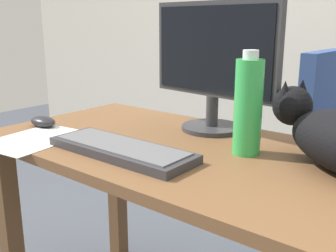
# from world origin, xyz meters

# --- Properties ---
(desk) EXTENTS (1.53, 0.63, 0.71)m
(desk) POSITION_xyz_m (0.00, 0.00, 0.61)
(desk) COLOR brown
(desk) RESTS_ON ground_plane
(monitor) EXTENTS (0.48, 0.20, 0.41)m
(monitor) POSITION_xyz_m (-0.19, 0.21, 0.94)
(monitor) COLOR #333338
(monitor) RESTS_ON desk
(keyboard) EXTENTS (0.44, 0.15, 0.03)m
(keyboard) POSITION_xyz_m (-0.24, -0.16, 0.72)
(keyboard) COLOR #333338
(keyboard) RESTS_ON desk
(computer_mouse) EXTENTS (0.11, 0.06, 0.04)m
(computer_mouse) POSITION_xyz_m (-0.66, -0.12, 0.73)
(computer_mouse) COLOR #232328
(computer_mouse) RESTS_ON desk
(paper_sheet) EXTENTS (0.24, 0.32, 0.00)m
(paper_sheet) POSITION_xyz_m (-0.55, -0.23, 0.71)
(paper_sheet) COLOR white
(paper_sheet) RESTS_ON desk
(spray_bottle) EXTENTS (0.08, 0.08, 0.28)m
(spray_bottle) POSITION_xyz_m (0.02, 0.06, 0.84)
(spray_bottle) COLOR green
(spray_bottle) RESTS_ON desk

